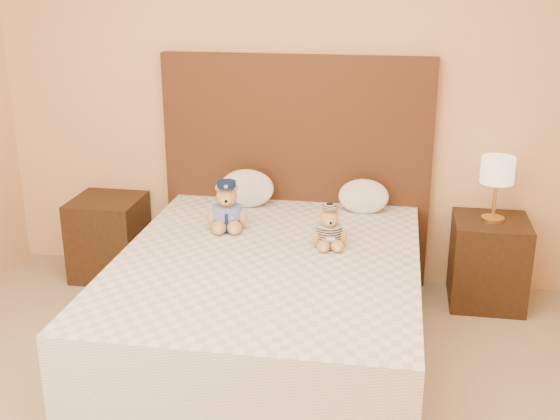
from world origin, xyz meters
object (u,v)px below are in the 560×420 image
object	(u,v)px
teddy_prisoner	(329,227)
pillow_left	(246,187)
pillow_right	(364,195)
bed	(268,304)
lamp	(497,173)
nightstand_right	(488,262)
nightstand_left	(109,237)
teddy_police	(227,206)

from	to	relation	value
teddy_prisoner	pillow_left	bearing A→B (deg)	121.01
pillow_right	pillow_left	bearing A→B (deg)	180.00
pillow_right	bed	bearing A→B (deg)	-118.95
lamp	pillow_right	world-z (taller)	lamp
nightstand_right	pillow_left	xyz separation A→B (m)	(-1.54, 0.03, 0.40)
nightstand_right	pillow_right	distance (m)	0.88
pillow_left	pillow_right	bearing A→B (deg)	0.00
nightstand_left	pillow_left	distance (m)	1.04
bed	teddy_prisoner	world-z (taller)	teddy_prisoner
bed	nightstand_right	bearing A→B (deg)	32.62
bed	nightstand_right	xyz separation A→B (m)	(1.25, 0.80, -0.00)
teddy_police	nightstand_right	bearing A→B (deg)	4.57
lamp	teddy_police	size ratio (longest dim) A/B	1.37
nightstand_right	teddy_police	distance (m)	1.67
bed	pillow_left	size ratio (longest dim) A/B	5.60
teddy_prisoner	pillow_left	distance (m)	0.87
nightstand_right	teddy_police	size ratio (longest dim) A/B	1.88
nightstand_left	teddy_police	distance (m)	1.11
teddy_police	teddy_prisoner	world-z (taller)	teddy_police
nightstand_right	teddy_police	world-z (taller)	teddy_police
teddy_police	lamp	bearing A→B (deg)	4.57
lamp	pillow_left	xyz separation A→B (m)	(-1.54, 0.03, -0.17)
nightstand_right	teddy_police	bearing A→B (deg)	-164.86
nightstand_left	nightstand_right	distance (m)	2.50
teddy_police	pillow_right	distance (m)	0.89
nightstand_right	lamp	distance (m)	0.57
teddy_police	teddy_prisoner	distance (m)	0.64
pillow_right	teddy_prisoner	bearing A→B (deg)	-103.51
nightstand_left	teddy_prisoner	xyz separation A→B (m)	(1.56, -0.60, 0.39)
bed	teddy_prisoner	xyz separation A→B (m)	(0.31, 0.20, 0.39)
nightstand_right	pillow_left	distance (m)	1.60
pillow_left	pillow_right	xyz separation A→B (m)	(0.75, 0.00, -0.01)
nightstand_left	teddy_prisoner	size ratio (longest dim) A/B	2.34
pillow_left	pillow_right	distance (m)	0.75
lamp	pillow_left	distance (m)	1.55
nightstand_right	pillow_left	size ratio (longest dim) A/B	1.54
bed	pillow_right	bearing A→B (deg)	61.05
lamp	pillow_right	xyz separation A→B (m)	(-0.79, 0.03, -0.19)
lamp	teddy_prisoner	xyz separation A→B (m)	(-0.94, -0.60, -0.18)
nightstand_left	teddy_police	xyz separation A→B (m)	(0.94, -0.42, 0.42)
lamp	teddy_police	xyz separation A→B (m)	(-1.56, -0.42, -0.15)
pillow_left	lamp	bearing A→B (deg)	-1.11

